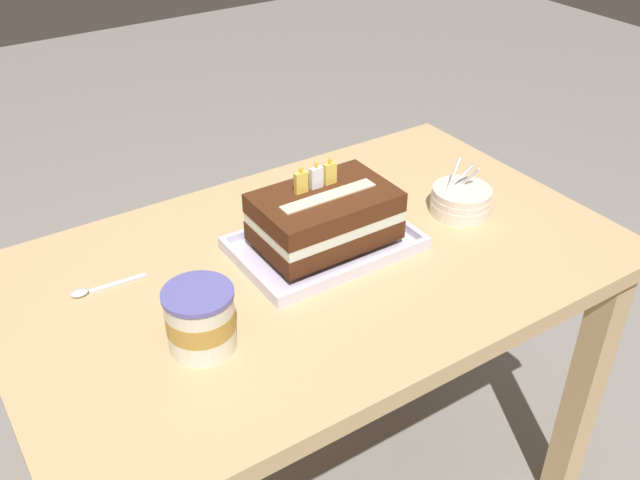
# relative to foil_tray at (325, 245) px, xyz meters

# --- Properties ---
(dining_table) EXTENTS (1.16, 0.71, 0.73)m
(dining_table) POSITION_rel_foil_tray_xyz_m (-0.03, -0.02, -0.12)
(dining_table) COLOR tan
(dining_table) RESTS_ON ground_plane
(foil_tray) EXTENTS (0.34, 0.23, 0.02)m
(foil_tray) POSITION_rel_foil_tray_xyz_m (0.00, 0.00, 0.00)
(foil_tray) COLOR silver
(foil_tray) RESTS_ON dining_table
(birthday_cake) EXTENTS (0.26, 0.17, 0.15)m
(birthday_cake) POSITION_rel_foil_tray_xyz_m (0.00, 0.00, 0.07)
(birthday_cake) COLOR #4A2412
(birthday_cake) RESTS_ON foil_tray
(bowl_stack) EXTENTS (0.13, 0.13, 0.11)m
(bowl_stack) POSITION_rel_foil_tray_xyz_m (0.31, -0.04, 0.02)
(bowl_stack) COLOR silver
(bowl_stack) RESTS_ON dining_table
(ice_cream_tub) EXTENTS (0.11, 0.11, 0.11)m
(ice_cream_tub) POSITION_rel_foil_tray_xyz_m (-0.31, -0.12, 0.05)
(ice_cream_tub) COLOR silver
(ice_cream_tub) RESTS_ON dining_table
(serving_spoon_near_tray) EXTENTS (0.13, 0.02, 0.01)m
(serving_spoon_near_tray) POSITION_rel_foil_tray_xyz_m (-0.42, 0.11, -0.00)
(serving_spoon_near_tray) COLOR silver
(serving_spoon_near_tray) RESTS_ON dining_table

